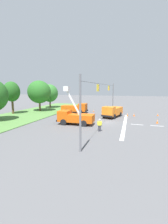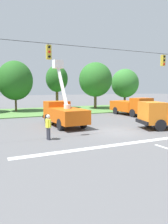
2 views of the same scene
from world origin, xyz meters
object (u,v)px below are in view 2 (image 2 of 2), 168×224
Objects in this scene: road_worker at (48,126)px; traffic_cone_mid_left at (80,118)px; tree_east at (57,79)px; tree_east_end at (125,83)px; utility_truck_bucket_lift at (64,112)px; utility_truck_support_near at (131,106)px; tree_far_east at (95,80)px; tree_centre at (15,81)px.

traffic_cone_mid_left is at bearing 52.47° from road_worker.
tree_east reaches higher than road_worker.
tree_east_end is (12.60, -2.50, -0.68)m from tree_east.
tree_east reaches higher than tree_east_end.
tree_east is at bearing 81.15° from traffic_cone_mid_left.
road_worker is (-2.88, -4.82, -0.34)m from utility_truck_bucket_lift.
utility_truck_support_near is 16.46m from road_worker.
traffic_cone_mid_left is (-8.06, -11.29, -4.75)m from tree_far_east.
tree_east_end is at bearing 7.62° from tree_far_east.
tree_far_east is at bearing -30.61° from tree_east.
utility_truck_support_near is 3.57× the size of road_worker.
tree_centre reaches higher than utility_truck_support_near.
tree_far_east reaches higher than tree_east.
tree_east_end is at bearing 58.07° from utility_truck_support_near.
tree_centre is at bearing 112.37° from traffic_cone_mid_left.
tree_centre is 1.21× the size of utility_truck_bucket_lift.
road_worker is at bearing -127.53° from traffic_cone_mid_left.
tree_east reaches higher than utility_truck_bucket_lift.
tree_east_end is 1.14× the size of utility_truck_bucket_lift.
tree_east is 0.94× the size of tree_far_east.
utility_truck_bucket_lift is 11.72m from utility_truck_support_near.
utility_truck_bucket_lift is 10.58× the size of traffic_cone_mid_left.
tree_far_east reaches higher than utility_truck_support_near.
utility_truck_support_near is (-6.72, -10.79, -3.28)m from tree_east_end.
utility_truck_support_near reaches higher than road_worker.
tree_far_east is 1.26× the size of utility_truck_bucket_lift.
road_worker is at bearing -109.86° from tree_east.
road_worker is 9.39m from traffic_cone_mid_left.
road_worker reaches higher than traffic_cone_mid_left.
utility_truck_support_near reaches higher than traffic_cone_mid_left.
tree_east is 1.19× the size of utility_truck_support_near.
tree_east is 6.71m from tree_far_east.
utility_truck_support_near is 10.60× the size of traffic_cone_mid_left.
tree_centre reaches higher than tree_east.
tree_far_east reaches higher than tree_centre.
tree_far_east is 14.67m from traffic_cone_mid_left.
utility_truck_support_near is at bearing -39.38° from tree_centre.
tree_centre reaches higher than road_worker.
road_worker is (-20.60, -19.64, -3.50)m from tree_east_end.
tree_east_end is at bearing -11.22° from tree_east.
utility_truck_bucket_lift is at bearing -81.51° from tree_centre.
tree_far_east is 23.59m from road_worker.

